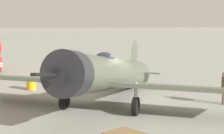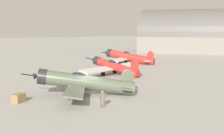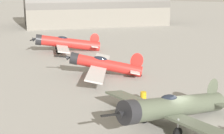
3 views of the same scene
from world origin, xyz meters
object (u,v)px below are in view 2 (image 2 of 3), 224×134
Objects in this scene: ground_crew_mechanic at (102,97)px; airplane_foreground at (83,82)px; fuel_drum at (102,83)px; equipment_crate at (18,98)px; airplane_mid_apron at (114,67)px; airplane_far_line at (129,57)px.

airplane_foreground is at bearing 19.28° from ground_crew_mechanic.
fuel_drum is (5.47, 9.37, -0.56)m from ground_crew_mechanic.
ground_crew_mechanic is 1.02× the size of equipment_crate.
equipment_crate is at bearing 99.35° from airplane_mid_apron.
equipment_crate is 1.91× the size of fuel_drum.
ground_crew_mechanic is at bearing -45.49° from equipment_crate.
airplane_mid_apron reaches higher than fuel_drum.
ground_crew_mechanic is at bearing 110.97° from airplane_foreground.
airplane_far_line is (22.11, 22.41, -0.09)m from airplane_foreground.
airplane_foreground is 7.11m from equipment_crate.
airplane_mid_apron is at bearing 102.02° from airplane_far_line.
airplane_far_line is at bearing 46.83° from fuel_drum.
airplane_foreground reaches higher than airplane_mid_apron.
airplane_mid_apron is 20.16m from ground_crew_mechanic.
airplane_mid_apron is 16.11m from airplane_far_line.
airplane_mid_apron is at bearing 29.26° from equipment_crate.
airplane_far_line reaches higher than airplane_mid_apron.
airplane_foreground is at bearing 101.13° from airplane_far_line.
airplane_far_line is 13.61× the size of fuel_drum.
airplane_mid_apron is 8.06× the size of ground_crew_mechanic.
airplane_far_line is at bearing -105.19° from airplane_foreground.
airplane_far_line is at bearing -63.62° from airplane_mid_apron.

